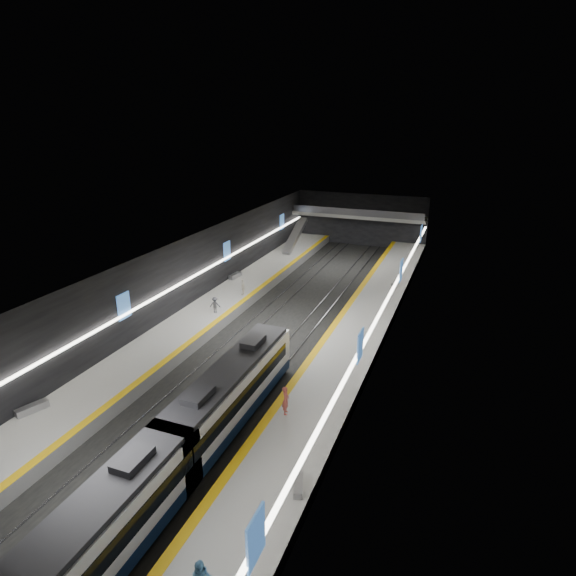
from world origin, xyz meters
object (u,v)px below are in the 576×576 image
at_px(passenger_right_a, 286,400).
at_px(passenger_left_b, 215,305).
at_px(bench_right_far, 395,283).
at_px(bench_left_near, 32,408).
at_px(bench_left_far, 235,276).
at_px(bench_right_near, 298,485).
at_px(train, 172,455).
at_px(passenger_left_a, 243,287).
at_px(escalator, 295,235).

relative_size(passenger_right_a, passenger_left_b, 1.22).
bearing_deg(bench_right_far, bench_left_near, -108.63).
xyz_separation_m(bench_left_near, bench_left_far, (-0.10, 29.28, 0.00)).
relative_size(bench_right_near, passenger_left_b, 1.03).
distance_m(train, bench_left_far, 33.06).
bearing_deg(passenger_left_b, passenger_left_a, -110.19).
distance_m(train, bench_left_near, 12.04).
relative_size(bench_left_far, passenger_left_a, 1.17).
distance_m(train, escalator, 46.92).
bearing_deg(bench_left_near, bench_right_far, 82.09).
relative_size(bench_left_far, bench_right_far, 1.26).
relative_size(train, passenger_left_a, 16.08).
bearing_deg(bench_left_near, passenger_right_a, 40.85).
xyz_separation_m(train, passenger_left_a, (-8.59, 26.02, -0.31)).
bearing_deg(passenger_left_b, train, 97.05).
height_order(train, bench_right_far, train).
bearing_deg(train, bench_left_far, 111.29).
bearing_deg(bench_right_far, bench_right_near, -79.48).
bearing_deg(passenger_left_a, passenger_right_a, 19.57).
xyz_separation_m(escalator, passenger_right_a, (13.70, -38.48, -0.92)).
height_order(passenger_right_a, passenger_left_b, passenger_right_a).
relative_size(passenger_right_a, passenger_left_a, 1.11).
bearing_deg(bench_left_far, passenger_left_b, -68.14).
height_order(train, passenger_right_a, train).
relative_size(bench_left_near, passenger_left_a, 1.16).
relative_size(escalator, passenger_left_a, 4.53).
relative_size(bench_left_far, passenger_right_a, 1.05).
xyz_separation_m(bench_right_near, passenger_right_a, (-3.07, 5.99, 0.78)).
relative_size(bench_right_near, bench_right_far, 1.01).
distance_m(escalator, bench_right_far, 19.42).
bearing_deg(bench_left_far, passenger_left_a, -49.24).
bearing_deg(escalator, passenger_left_a, -85.92).
distance_m(passenger_right_a, passenger_left_a, 22.34).
distance_m(escalator, bench_left_near, 44.40).
bearing_deg(passenger_left_a, passenger_left_b, -17.52).
bearing_deg(bench_left_near, bench_right_near, 19.88).
distance_m(bench_right_far, passenger_left_b, 21.13).
bearing_deg(passenger_left_b, bench_right_near, 112.84).
xyz_separation_m(passenger_right_a, passenger_left_b, (-12.64, 13.21, -0.18)).
relative_size(train, passenger_left_b, 17.71).
height_order(escalator, passenger_right_a, escalator).
relative_size(train, bench_right_far, 17.35).
bearing_deg(bench_right_near, train, 173.62).
height_order(train, bench_left_near, train).
xyz_separation_m(bench_left_far, passenger_left_b, (3.06, -10.22, 0.55)).
bearing_deg(bench_right_near, passenger_left_a, 104.09).
xyz_separation_m(bench_right_far, passenger_left_a, (-14.80, -9.26, 0.68)).
bearing_deg(passenger_right_a, passenger_left_a, 16.29).
xyz_separation_m(bench_left_near, bench_right_far, (18.12, 33.77, -0.05)).
bearing_deg(passenger_left_a, train, 4.48).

